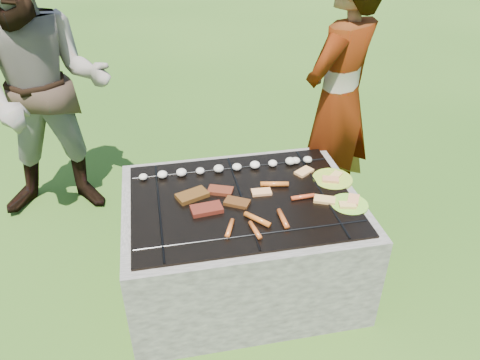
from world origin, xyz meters
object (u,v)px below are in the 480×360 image
(fire_pit, at_px, (242,244))
(plate_near, at_px, (350,204))
(bystander, at_px, (43,90))
(plate_far, at_px, (332,179))
(cook, at_px, (339,101))

(fire_pit, height_order, plate_near, plate_near)
(bystander, bearing_deg, plate_far, -26.34)
(plate_far, xyz_separation_m, plate_near, (0.00, -0.25, 0.00))
(plate_far, height_order, plate_near, same)
(plate_near, distance_m, cook, 0.85)
(plate_far, height_order, cook, cook)
(cook, bearing_deg, plate_far, 32.70)
(plate_far, bearing_deg, fire_pit, -170.76)
(plate_far, xyz_separation_m, bystander, (-1.68, 0.92, 0.32))
(plate_far, distance_m, cook, 0.62)
(fire_pit, bearing_deg, cook, 38.49)
(plate_far, relative_size, cook, 0.16)
(plate_near, height_order, bystander, bystander)
(plate_far, distance_m, plate_near, 0.25)
(plate_near, relative_size, bystander, 0.15)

